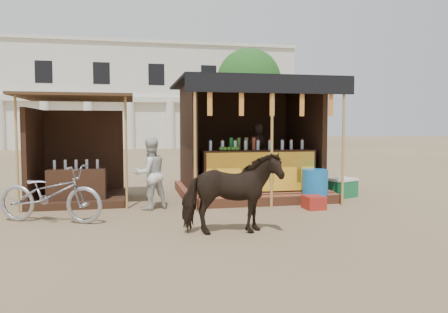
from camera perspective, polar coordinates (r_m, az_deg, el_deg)
ground at (r=7.49m, az=2.54°, el=-9.27°), size 120.00×120.00×0.00m
main_stall at (r=10.81m, az=3.34°, el=0.30°), size 3.60×3.61×2.78m
secondary_stall at (r=10.42m, az=-19.26°, el=-1.00°), size 2.40×2.40×2.38m
cow at (r=6.92m, az=0.99°, el=-4.85°), size 1.57×0.75×1.31m
motorbike at (r=8.39m, az=-21.72°, el=-4.54°), size 2.07×1.34×1.03m
bystander at (r=9.12m, az=-9.62°, el=-2.21°), size 0.89×0.81×1.48m
blue_barrel at (r=9.98m, az=11.79°, el=-3.81°), size 0.65×0.65×0.75m
red_crate at (r=9.29m, az=11.64°, el=-5.90°), size 0.40×0.45×0.27m
cooler at (r=10.96m, az=15.30°, el=-3.94°), size 0.76×0.67×0.46m
background_building at (r=37.07m, az=-12.19°, el=7.41°), size 26.00×7.45×8.18m
tree at (r=30.32m, az=2.83°, el=9.51°), size 4.50×4.40×7.00m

